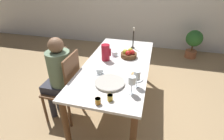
% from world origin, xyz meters
% --- Properties ---
extents(ground_plane, '(20.00, 20.00, 0.00)m').
position_xyz_m(ground_plane, '(0.00, 0.00, 0.00)').
color(ground_plane, tan).
extents(dining_table, '(0.86, 1.85, 0.76)m').
position_xyz_m(dining_table, '(0.00, 0.00, 0.65)').
color(dining_table, silver).
rests_on(dining_table, ground_plane).
extents(chair_person_side, '(0.42, 0.42, 0.98)m').
position_xyz_m(chair_person_side, '(-0.61, -0.36, 0.51)').
color(chair_person_side, brown).
rests_on(chair_person_side, ground_plane).
extents(person_seated, '(0.39, 0.41, 1.18)m').
position_xyz_m(person_seated, '(-0.70, -0.34, 0.70)').
color(person_seated, '#33333D').
rests_on(person_seated, ground_plane).
extents(red_pitcher, '(0.14, 0.12, 0.23)m').
position_xyz_m(red_pitcher, '(-0.18, 0.06, 0.87)').
color(red_pitcher, '#A31423').
rests_on(red_pitcher, dining_table).
extents(wine_glass_water, '(0.07, 0.07, 0.20)m').
position_xyz_m(wine_glass_water, '(0.29, -0.61, 0.91)').
color(wine_glass_water, white).
rests_on(wine_glass_water, dining_table).
extents(wine_glass_juice, '(0.07, 0.07, 0.19)m').
position_xyz_m(wine_glass_juice, '(0.32, -0.47, 0.90)').
color(wine_glass_juice, white).
rests_on(wine_glass_juice, dining_table).
extents(teacup_near_person, '(0.13, 0.13, 0.06)m').
position_xyz_m(teacup_near_person, '(-0.15, -0.31, 0.78)').
color(teacup_near_person, silver).
rests_on(teacup_near_person, dining_table).
extents(teacup_across, '(0.13, 0.13, 0.06)m').
position_xyz_m(teacup_across, '(-0.10, 0.22, 0.78)').
color(teacup_across, silver).
rests_on(teacup_across, dining_table).
extents(serving_tray, '(0.34, 0.34, 0.03)m').
position_xyz_m(serving_tray, '(0.03, -0.50, 0.77)').
color(serving_tray, '#B7B2A8').
rests_on(serving_tray, dining_table).
extents(bread_plate, '(0.19, 0.19, 0.10)m').
position_xyz_m(bread_plate, '(0.29, -0.32, 0.79)').
color(bread_plate, silver).
rests_on(bread_plate, dining_table).
extents(jam_jar_amber, '(0.06, 0.06, 0.06)m').
position_xyz_m(jam_jar_amber, '(0.01, -0.85, 0.79)').
color(jam_jar_amber, '#C67A1E').
rests_on(jam_jar_amber, dining_table).
extents(jam_jar_red, '(0.06, 0.06, 0.06)m').
position_xyz_m(jam_jar_red, '(0.11, -0.77, 0.79)').
color(jam_jar_red, gold).
rests_on(jam_jar_red, dining_table).
extents(fruit_bowl, '(0.23, 0.23, 0.12)m').
position_xyz_m(fruit_bowl, '(0.12, 0.23, 0.81)').
color(fruit_bowl, brown).
rests_on(fruit_bowl, dining_table).
extents(candlestick_tall, '(0.06, 0.06, 0.34)m').
position_xyz_m(candlestick_tall, '(0.12, 0.59, 0.89)').
color(candlestick_tall, black).
rests_on(candlestick_tall, dining_table).
extents(potted_plant, '(0.37, 0.37, 0.67)m').
position_xyz_m(potted_plant, '(1.34, 2.18, 0.41)').
color(potted_plant, '#A8603D').
rests_on(potted_plant, ground_plane).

